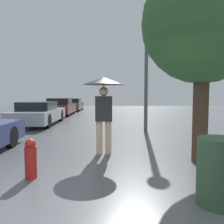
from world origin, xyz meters
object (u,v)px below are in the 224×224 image
(parked_car_second, at_px, (39,113))
(parked_car_third, at_px, (60,107))
(pedestrian, at_px, (104,95))
(street_lamp, at_px, (146,52))
(parked_car_farthest, at_px, (72,105))
(tree, at_px, (203,23))
(fire_hydrant, at_px, (31,158))
(trash_bin, at_px, (218,171))

(parked_car_second, relative_size, parked_car_third, 1.12)
(pedestrian, bearing_deg, street_lamp, 64.50)
(parked_car_farthest, height_order, street_lamp, street_lamp)
(tree, relative_size, fire_hydrant, 6.14)
(parked_car_third, height_order, street_lamp, street_lamp)
(parked_car_farthest, relative_size, tree, 1.05)
(parked_car_third, relative_size, fire_hydrant, 5.79)
(parked_car_third, bearing_deg, trash_bin, -70.49)
(parked_car_second, bearing_deg, parked_car_farthest, 89.97)
(parked_car_third, height_order, tree, tree)
(parked_car_third, bearing_deg, parked_car_farthest, 88.91)
(parked_car_third, bearing_deg, street_lamp, -56.98)
(trash_bin, height_order, fire_hydrant, trash_bin)
(parked_car_second, relative_size, trash_bin, 5.08)
(parked_car_third, distance_m, tree, 13.56)
(parked_car_farthest, xyz_separation_m, trash_bin, (4.87, -19.38, -0.13))
(fire_hydrant, bearing_deg, tree, 14.22)
(parked_car_third, relative_size, tree, 0.94)
(fire_hydrant, bearing_deg, parked_car_third, 99.51)
(tree, height_order, fire_hydrant, tree)
(pedestrian, bearing_deg, fire_hydrant, -128.88)
(pedestrian, height_order, tree, tree)
(parked_car_second, bearing_deg, parked_car_third, 90.98)
(trash_bin, bearing_deg, parked_car_farthest, 104.09)
(pedestrian, bearing_deg, parked_car_farthest, 101.24)
(pedestrian, height_order, street_lamp, street_lamp)
(parked_car_farthest, distance_m, fire_hydrant, 18.48)
(parked_car_third, bearing_deg, fire_hydrant, -80.49)
(parked_car_farthest, relative_size, fire_hydrant, 6.45)
(parked_car_second, height_order, trash_bin, parked_car_second)
(parked_car_second, height_order, parked_car_farthest, parked_car_farthest)
(parked_car_second, xyz_separation_m, parked_car_farthest, (0.01, 11.00, 0.02))
(tree, xyz_separation_m, street_lamp, (-0.40, 4.26, 0.25))
(pedestrian, height_order, fire_hydrant, pedestrian)
(parked_car_farthest, bearing_deg, pedestrian, -78.76)
(parked_car_third, bearing_deg, tree, -65.53)
(parked_car_second, xyz_separation_m, parked_car_third, (-0.10, 5.64, 0.04))
(trash_bin, bearing_deg, fire_hydrant, 159.96)
(pedestrian, xyz_separation_m, parked_car_third, (-3.44, 11.44, -0.86))
(parked_car_third, xyz_separation_m, parked_car_farthest, (0.10, 5.36, -0.02))
(pedestrian, relative_size, fire_hydrant, 2.72)
(pedestrian, relative_size, parked_car_second, 0.42)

